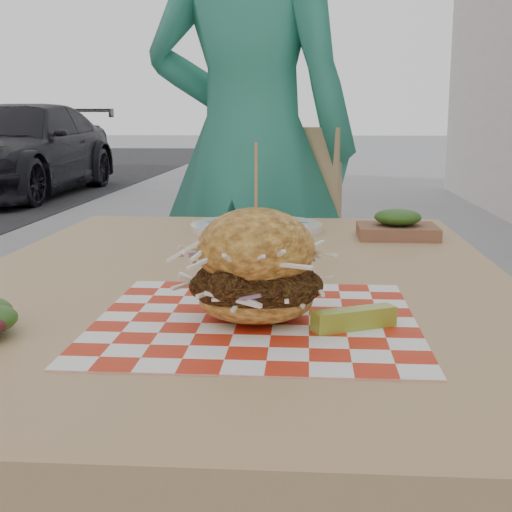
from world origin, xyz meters
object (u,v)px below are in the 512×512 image
object	(u,v)px
diner	(249,149)
patio_table	(237,324)
patio_chair	(283,264)
sandwich	(256,272)
car_dark	(17,150)

from	to	relation	value
diner	patio_table	xyz separation A→B (m)	(0.07, -1.10, -0.21)
patio_chair	sandwich	xyz separation A→B (m)	(0.01, -1.29, 0.26)
car_dark	sandwich	bearing A→B (deg)	-64.48
patio_chair	sandwich	size ratio (longest dim) A/B	4.78
sandwich	car_dark	bearing A→B (deg)	114.12
patio_table	sandwich	bearing A→B (deg)	-79.55
patio_chair	car_dark	bearing A→B (deg)	137.48
car_dark	patio_chair	distance (m)	7.72
diner	patio_table	bearing A→B (deg)	106.85
diner	sandwich	xyz separation A→B (m)	(0.12, -1.35, -0.08)
diner	patio_table	size ratio (longest dim) A/B	1.48
patio_table	patio_chair	world-z (taller)	patio_chair
diner	car_dark	bearing A→B (deg)	-49.38
diner	patio_chair	size ratio (longest dim) A/B	1.87
car_dark	diner	bearing A→B (deg)	-61.13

